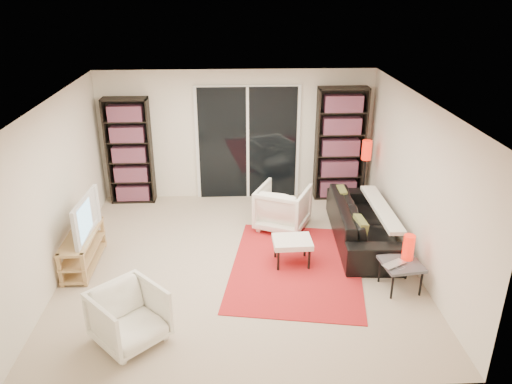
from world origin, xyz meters
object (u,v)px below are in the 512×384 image
armchair_back (283,207)px  floor_lamp (366,158)px  armchair_front (129,316)px  bookshelf_left (129,151)px  tv_stand (83,249)px  sofa (363,222)px  ottoman (292,243)px  side_table (401,265)px  bookshelf_right (340,144)px

armchair_back → floor_lamp: bearing=-130.2°
armchair_back → armchair_front: (-2.02, -2.77, -0.03)m
bookshelf_left → tv_stand: bearing=-97.8°
bookshelf_left → sofa: size_ratio=0.88×
sofa → ottoman: (-1.20, -0.65, 0.02)m
armchair_front → side_table: 3.53m
armchair_back → side_table: 2.34m
bookshelf_right → armchair_back: (-1.17, -1.23, -0.68)m
armchair_front → floor_lamp: 5.01m
armchair_back → ottoman: size_ratio=1.42×
tv_stand → ottoman: 3.03m
bookshelf_right → tv_stand: 4.82m
armchair_back → floor_lamp: (1.53, 0.72, 0.59)m
bookshelf_left → floor_lamp: 4.24m
ottoman → side_table: same height
ottoman → tv_stand: bearing=178.1°
tv_stand → armchair_back: (3.00, 1.07, 0.10)m
sofa → armchair_front: 3.94m
bookshelf_left → side_table: bearing=-37.2°
side_table → floor_lamp: (0.13, 2.60, 0.60)m
bookshelf_left → tv_stand: 2.42m
tv_stand → ottoman: (3.02, -0.10, 0.08)m
bookshelf_right → ottoman: (-1.14, -2.39, -0.71)m
tv_stand → armchair_front: bearing=-60.0°
sofa → side_table: bearing=-169.6°
tv_stand → armchair_front: 1.96m
bookshelf_right → ottoman: size_ratio=3.71×
bookshelf_left → floor_lamp: bearing=-6.8°
tv_stand → ottoman: bearing=-1.9°
bookshelf_left → tv_stand: size_ratio=1.66×
ottoman → floor_lamp: bearing=51.5°
bookshelf_right → floor_lamp: size_ratio=1.65×
tv_stand → armchair_back: armchair_back is taller
bookshelf_left → side_table: bookshelf_left is taller
bookshelf_left → ottoman: 3.67m
tv_stand → side_table: tv_stand is taller
bookshelf_right → floor_lamp: (0.36, -0.50, -0.09)m
armchair_front → side_table: size_ratio=1.30×
sofa → floor_lamp: floor_lamp is taller
bookshelf_right → floor_lamp: bookshelf_right is taller
bookshelf_left → armchair_back: bearing=-24.6°
bookshelf_left → ottoman: (2.71, -2.39, -0.63)m
ottoman → side_table: bearing=-27.2°
bookshelf_left → bookshelf_right: bookshelf_right is taller
bookshelf_right → side_table: size_ratio=3.70×
sofa → side_table: (0.18, -1.35, 0.03)m
bookshelf_left → floor_lamp: bookshelf_left is taller
armchair_front → side_table: bearing=-28.3°
bookshelf_right → armchair_back: bearing=-133.6°
tv_stand → armchair_back: 3.18m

